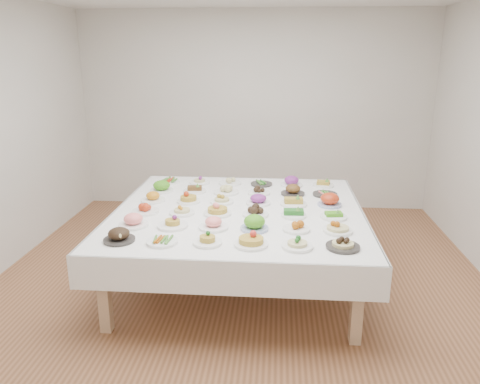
# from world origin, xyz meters

# --- Properties ---
(room_envelope) EXTENTS (5.02, 5.02, 2.81)m
(room_envelope) POSITION_xyz_m (0.00, 0.00, 1.83)
(room_envelope) COLOR #97623F
(room_envelope) RESTS_ON ground
(display_table) EXTENTS (2.40, 2.40, 0.75)m
(display_table) POSITION_xyz_m (-0.02, 0.06, 0.69)
(display_table) COLOR white
(display_table) RESTS_ON ground
(dish_0) EXTENTS (0.29, 0.29, 0.16)m
(dish_0) POSITION_xyz_m (-0.91, -0.82, 0.83)
(dish_0) COLOR #2F2C29
(dish_0) RESTS_ON display_table
(dish_1) EXTENTS (0.25, 0.25, 0.06)m
(dish_1) POSITION_xyz_m (-0.55, -0.83, 0.78)
(dish_1) COLOR white
(dish_1) RESTS_ON display_table
(dish_2) EXTENTS (0.23, 0.23, 0.12)m
(dish_2) POSITION_xyz_m (-0.19, -0.82, 0.80)
(dish_2) COLOR white
(dish_2) RESTS_ON display_table
(dish_3) EXTENTS (0.28, 0.27, 0.17)m
(dish_3) POSITION_xyz_m (0.16, -0.82, 0.83)
(dish_3) COLOR white
(dish_3) RESTS_ON display_table
(dish_4) EXTENTS (0.25, 0.25, 0.14)m
(dish_4) POSITION_xyz_m (0.52, -0.83, 0.82)
(dish_4) COLOR white
(dish_4) RESTS_ON display_table
(dish_5) EXTENTS (0.26, 0.26, 0.14)m
(dish_5) POSITION_xyz_m (0.87, -0.82, 0.82)
(dish_5) COLOR #2F2C29
(dish_5) RESTS_ON display_table
(dish_6) EXTENTS (0.26, 0.26, 0.15)m
(dish_6) POSITION_xyz_m (-0.90, -0.47, 0.82)
(dish_6) COLOR white
(dish_6) RESTS_ON display_table
(dish_7) EXTENTS (0.27, 0.27, 0.14)m
(dish_7) POSITION_xyz_m (-0.55, -0.47, 0.82)
(dish_7) COLOR white
(dish_7) RESTS_ON display_table
(dish_8) EXTENTS (0.25, 0.25, 0.13)m
(dish_8) POSITION_xyz_m (-0.19, -0.47, 0.81)
(dish_8) COLOR white
(dish_8) RESTS_ON display_table
(dish_9) EXTENTS (0.24, 0.24, 0.14)m
(dish_9) POSITION_xyz_m (0.17, -0.48, 0.81)
(dish_9) COLOR #4C66B2
(dish_9) RESTS_ON display_table
(dish_10) EXTENTS (0.23, 0.23, 0.09)m
(dish_10) POSITION_xyz_m (0.52, -0.46, 0.79)
(dish_10) COLOR white
(dish_10) RESTS_ON display_table
(dish_11) EXTENTS (0.25, 0.25, 0.14)m
(dish_11) POSITION_xyz_m (0.87, -0.47, 0.82)
(dish_11) COLOR white
(dish_11) RESTS_ON display_table
(dish_12) EXTENTS (0.25, 0.25, 0.11)m
(dish_12) POSITION_xyz_m (-0.89, -0.11, 0.80)
(dish_12) COLOR white
(dish_12) RESTS_ON display_table
(dish_13) EXTENTS (0.23, 0.23, 0.11)m
(dish_13) POSITION_xyz_m (-0.54, -0.12, 0.80)
(dish_13) COLOR white
(dish_13) RESTS_ON display_table
(dish_14) EXTENTS (0.26, 0.26, 0.16)m
(dish_14) POSITION_xyz_m (-0.20, -0.11, 0.82)
(dish_14) COLOR white
(dish_14) RESTS_ON display_table
(dish_15) EXTENTS (0.24, 0.24, 0.11)m
(dish_15) POSITION_xyz_m (0.16, -0.11, 0.80)
(dish_15) COLOR white
(dish_15) RESTS_ON display_table
(dish_16) EXTENTS (0.23, 0.23, 0.11)m
(dish_16) POSITION_xyz_m (0.51, -0.11, 0.80)
(dish_16) COLOR white
(dish_16) RESTS_ON display_table
(dish_17) EXTENTS (0.24, 0.24, 0.10)m
(dish_17) POSITION_xyz_m (0.88, -0.12, 0.79)
(dish_17) COLOR white
(dish_17) RESTS_ON display_table
(dish_18) EXTENTS (0.24, 0.24, 0.13)m
(dish_18) POSITION_xyz_m (-0.91, 0.24, 0.81)
(dish_18) COLOR white
(dish_18) RESTS_ON display_table
(dish_19) EXTENTS (0.24, 0.23, 0.15)m
(dish_19) POSITION_xyz_m (-0.54, 0.24, 0.82)
(dish_19) COLOR white
(dish_19) RESTS_ON display_table
(dish_20) EXTENTS (0.23, 0.23, 0.12)m
(dish_20) POSITION_xyz_m (-0.20, 0.25, 0.81)
(dish_20) COLOR white
(dish_20) RESTS_ON display_table
(dish_21) EXTENTS (0.24, 0.24, 0.14)m
(dish_21) POSITION_xyz_m (0.17, 0.24, 0.82)
(dish_21) COLOR white
(dish_21) RESTS_ON display_table
(dish_22) EXTENTS (0.26, 0.26, 0.12)m
(dish_22) POSITION_xyz_m (0.52, 0.23, 0.80)
(dish_22) COLOR white
(dish_22) RESTS_ON display_table
(dish_23) EXTENTS (0.24, 0.24, 0.14)m
(dish_23) POSITION_xyz_m (0.88, 0.24, 0.82)
(dish_23) COLOR #4C66B2
(dish_23) RESTS_ON display_table
(dish_24) EXTENTS (0.26, 0.26, 0.14)m
(dish_24) POSITION_xyz_m (-0.91, 0.60, 0.82)
(dish_24) COLOR white
(dish_24) RESTS_ON display_table
(dish_25) EXTENTS (0.25, 0.25, 0.11)m
(dish_25) POSITION_xyz_m (-0.54, 0.60, 0.80)
(dish_25) COLOR white
(dish_25) RESTS_ON display_table
(dish_26) EXTENTS (0.27, 0.27, 0.12)m
(dish_26) POSITION_xyz_m (-0.19, 0.59, 0.81)
(dish_26) COLOR white
(dish_26) RESTS_ON display_table
(dish_27) EXTENTS (0.24, 0.24, 0.10)m
(dish_27) POSITION_xyz_m (0.16, 0.59, 0.79)
(dish_27) COLOR white
(dish_27) RESTS_ON display_table
(dish_28) EXTENTS (0.25, 0.25, 0.13)m
(dish_28) POSITION_xyz_m (0.52, 0.59, 0.81)
(dish_28) COLOR #2F2C29
(dish_28) RESTS_ON display_table
(dish_29) EXTENTS (0.26, 0.26, 0.05)m
(dish_29) POSITION_xyz_m (0.86, 0.59, 0.77)
(dish_29) COLOR #2F2C29
(dish_29) RESTS_ON display_table
(dish_30) EXTENTS (0.23, 0.23, 0.06)m
(dish_30) POSITION_xyz_m (-0.90, 0.95, 0.78)
(dish_30) COLOR white
(dish_30) RESTS_ON display_table
(dish_31) EXTENTS (0.23, 0.23, 0.11)m
(dish_31) POSITION_xyz_m (-0.55, 0.96, 0.80)
(dish_31) COLOR white
(dish_31) RESTS_ON display_table
(dish_32) EXTENTS (0.26, 0.26, 0.11)m
(dish_32) POSITION_xyz_m (-0.19, 0.96, 0.80)
(dish_32) COLOR white
(dish_32) RESTS_ON display_table
(dish_33) EXTENTS (0.24, 0.24, 0.06)m
(dish_33) POSITION_xyz_m (0.17, 0.95, 0.77)
(dish_33) COLOR #2F2C29
(dish_33) RESTS_ON display_table
(dish_34) EXTENTS (0.24, 0.24, 0.14)m
(dish_34) POSITION_xyz_m (0.52, 0.94, 0.82)
(dish_34) COLOR white
(dish_34) RESTS_ON display_table
(dish_35) EXTENTS (0.23, 0.23, 0.11)m
(dish_35) POSITION_xyz_m (0.88, 0.96, 0.80)
(dish_35) COLOR white
(dish_35) RESTS_ON display_table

